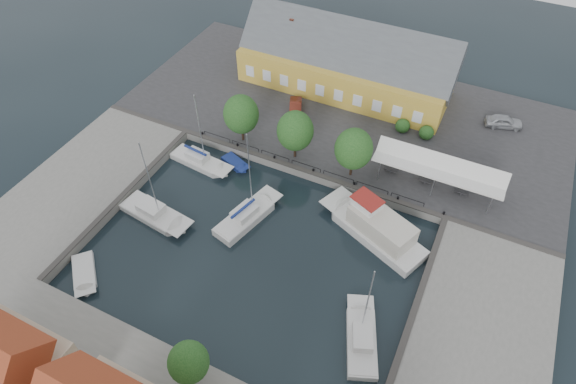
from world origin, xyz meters
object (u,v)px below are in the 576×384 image
object	(u,v)px
trawler	(376,229)
launch_sw	(85,275)
west_boat_a	(200,162)
west_boat_c	(155,215)
launch_nw	(235,164)
tent_canopy	(439,168)
car_silver	(504,121)
center_sailboat	(247,217)
car_red	(296,108)
warehouse	(343,62)
east_boat_c	(361,339)

from	to	relation	value
trawler	launch_sw	size ratio (longest dim) A/B	2.47
west_boat_a	west_boat_c	bearing A→B (deg)	-89.16
west_boat_a	launch_nw	xyz separation A→B (m)	(3.81, 1.73, -0.18)
tent_canopy	west_boat_c	bearing A→B (deg)	-147.20
tent_canopy	launch_sw	bearing A→B (deg)	-136.83
west_boat_c	launch_sw	distance (m)	9.28
car_silver	trawler	size ratio (longest dim) A/B	0.37
center_sailboat	launch_nw	distance (m)	8.74
center_sailboat	trawler	size ratio (longest dim) A/B	0.94
car_red	center_sailboat	world-z (taller)	center_sailboat
west_boat_a	trawler	bearing A→B (deg)	-3.20
warehouse	car_red	distance (m)	9.52
tent_canopy	center_sailboat	world-z (taller)	center_sailboat
warehouse	launch_nw	xyz separation A→B (m)	(-5.64, -19.73, -4.34)
east_boat_c	launch_sw	distance (m)	26.97
warehouse	launch_sw	distance (m)	41.39
tent_canopy	west_boat_a	world-z (taller)	west_boat_a
car_silver	east_boat_c	size ratio (longest dim) A/B	0.46
warehouse	west_boat_a	bearing A→B (deg)	-113.76
trawler	west_boat_a	size ratio (longest dim) A/B	1.16
car_red	car_silver	bearing A→B (deg)	-3.87
warehouse	center_sailboat	world-z (taller)	center_sailboat
warehouse	car_red	world-z (taller)	warehouse
west_boat_a	warehouse	bearing A→B (deg)	66.24
warehouse	car_silver	world-z (taller)	warehouse
car_silver	west_boat_c	world-z (taller)	west_boat_c
launch_sw	center_sailboat	bearing A→B (deg)	50.69
car_red	east_boat_c	size ratio (longest dim) A/B	0.44
launch_sw	car_silver	bearing A→B (deg)	50.56
tent_canopy	warehouse	bearing A→B (deg)	140.14
west_boat_a	car_red	bearing A→B (deg)	63.18
west_boat_a	east_boat_c	bearing A→B (deg)	-27.37
car_red	launch_nw	xyz separation A→B (m)	(-2.68, -11.10, -1.63)
warehouse	launch_sw	xyz separation A→B (m)	(-10.94, -39.69, -4.34)
car_red	west_boat_a	world-z (taller)	west_boat_a
east_boat_c	launch_sw	bearing A→B (deg)	-168.65
west_boat_a	launch_nw	bearing A→B (deg)	24.44
center_sailboat	launch_sw	world-z (taller)	center_sailboat
car_red	east_boat_c	xyz separation A→B (m)	(18.46, -25.75, -1.46)
trawler	west_boat_c	xyz separation A→B (m)	(-22.09, -7.85, -0.76)
car_red	trawler	bearing A→B (deg)	-65.17
warehouse	center_sailboat	distance (m)	26.87
center_sailboat	west_boat_c	distance (m)	9.96
center_sailboat	east_boat_c	world-z (taller)	center_sailboat
launch_sw	launch_nw	bearing A→B (deg)	75.13
east_boat_c	launch_sw	world-z (taller)	east_boat_c
car_silver	west_boat_a	size ratio (longest dim) A/B	0.43
west_boat_c	launch_sw	world-z (taller)	west_boat_c
car_red	launch_sw	distance (m)	32.11
east_boat_c	launch_nw	size ratio (longest dim) A/B	2.45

